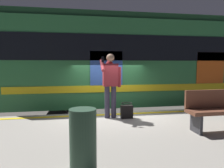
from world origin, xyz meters
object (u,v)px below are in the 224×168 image
(train_carriage, at_px, (148,61))
(handbag, at_px, (127,111))
(trash_bin, at_px, (83,141))
(passenger, at_px, (110,80))
(bench, at_px, (223,108))

(train_carriage, distance_m, handbag, 3.86)
(trash_bin, bearing_deg, passenger, -106.86)
(passenger, distance_m, trash_bin, 3.02)
(train_carriage, height_order, bench, train_carriage)
(passenger, distance_m, bench, 2.79)
(train_carriage, relative_size, trash_bin, 13.05)
(passenger, height_order, handbag, passenger)
(train_carriage, distance_m, bench, 4.68)
(handbag, relative_size, trash_bin, 0.48)
(train_carriage, bearing_deg, passenger, 54.57)
(handbag, distance_m, bench, 2.33)
(train_carriage, bearing_deg, trash_bin, 62.80)
(passenger, relative_size, trash_bin, 1.99)
(passenger, relative_size, handbag, 4.12)
(handbag, relative_size, bench, 0.25)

